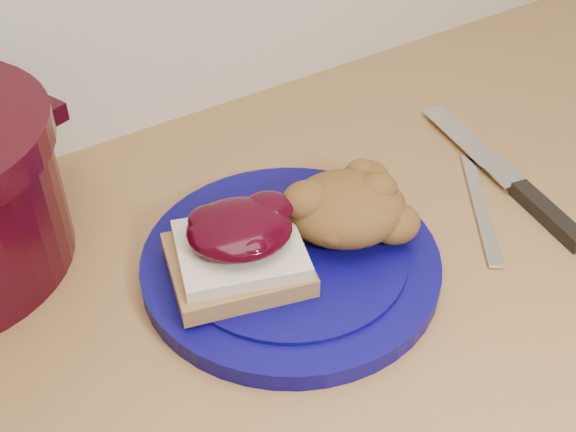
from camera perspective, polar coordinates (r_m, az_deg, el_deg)
plate at (r=0.70m, az=0.21°, el=-3.72°), size 0.37×0.37×0.02m
sandwich at (r=0.65m, az=-3.91°, el=-2.51°), size 0.15×0.14×0.06m
stuffing_mound at (r=0.70m, az=4.63°, el=0.63°), size 0.15×0.14×0.06m
chef_knife at (r=0.82m, az=18.28°, el=1.66°), size 0.08×0.28×0.02m
butter_knife at (r=0.80m, az=14.97°, el=0.72°), size 0.12×0.16×0.00m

